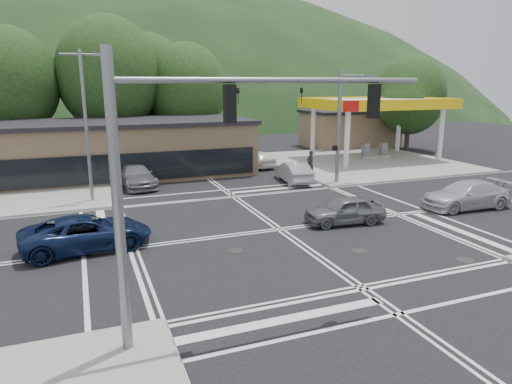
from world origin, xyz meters
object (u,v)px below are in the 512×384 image
object	(u,v)px
car_blue_west	(87,233)
pedestrian	(310,163)
car_queue_a	(293,172)
car_queue_b	(258,159)
car_grey_center	(345,210)
car_silver_east	(466,195)
car_northbound	(135,176)

from	to	relation	value
car_blue_west	pedestrian	world-z (taller)	pedestrian
car_queue_a	car_queue_b	bearing A→B (deg)	-81.82
car_grey_center	car_silver_east	size ratio (longest dim) A/B	0.77
car_blue_west	car_grey_center	distance (m)	12.56
car_grey_center	car_queue_b	world-z (taller)	car_queue_b
car_grey_center	car_queue_a	xyz separation A→B (m)	(1.95, 10.10, 0.03)
car_blue_west	car_queue_a	bearing A→B (deg)	-64.50
car_grey_center	pedestrian	world-z (taller)	pedestrian
car_queue_b	car_northbound	size ratio (longest dim) A/B	0.80
car_blue_west	car_silver_east	xyz separation A→B (m)	(20.70, -0.80, 0.02)
car_northbound	pedestrian	distance (m)	13.09
car_blue_west	car_northbound	size ratio (longest dim) A/B	1.02
car_silver_east	pedestrian	xyz separation A→B (m)	(-4.22, 11.27, 0.33)
car_queue_a	pedestrian	world-z (taller)	pedestrian
car_silver_east	pedestrian	world-z (taller)	pedestrian
car_blue_west	car_queue_b	distance (m)	21.40
car_grey_center	car_queue_a	distance (m)	10.29
car_blue_west	car_northbound	world-z (taller)	car_northbound
car_queue_b	pedestrian	xyz separation A→B (m)	(2.18, -5.45, 0.38)
car_queue_b	pedestrian	distance (m)	5.88
car_silver_east	car_northbound	xyz separation A→B (m)	(-17.22, 12.81, -0.01)
car_grey_center	car_queue_a	world-z (taller)	car_queue_a
car_queue_b	car_blue_west	bearing A→B (deg)	41.82
car_grey_center	pedestrian	distance (m)	11.95
car_silver_east	car_queue_b	bearing A→B (deg)	-155.76
car_blue_west	car_queue_b	bearing A→B (deg)	-49.14
car_silver_east	car_grey_center	bearing A→B (deg)	-86.72
car_silver_east	car_queue_a	bearing A→B (deg)	-145.09
car_silver_east	pedestrian	distance (m)	12.04
car_blue_west	car_grey_center	world-z (taller)	car_blue_west
car_queue_a	car_queue_b	xyz separation A→B (m)	(-0.18, 6.62, -0.02)
car_queue_b	car_grey_center	bearing A→B (deg)	77.71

